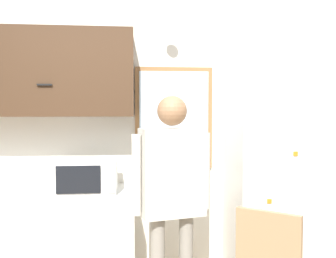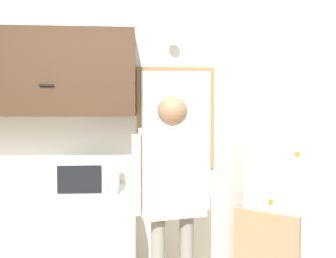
{
  "view_description": "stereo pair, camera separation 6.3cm",
  "coord_description": "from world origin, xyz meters",
  "views": [
    {
      "loc": [
        0.01,
        -1.68,
        1.61
      ],
      "look_at": [
        0.28,
        1.01,
        1.47
      ],
      "focal_mm": 40.0,
      "sensor_mm": 36.0,
      "label": 1
    },
    {
      "loc": [
        0.08,
        -1.69,
        1.61
      ],
      "look_at": [
        0.28,
        1.01,
        1.47
      ],
      "focal_mm": 40.0,
      "sensor_mm": 36.0,
      "label": 2
    }
  ],
  "objects": [
    {
      "name": "microwave",
      "position": [
        -0.36,
        1.47,
        1.07
      ],
      "size": [
        0.49,
        0.39,
        0.28
      ],
      "color": "white",
      "rests_on": "counter"
    },
    {
      "name": "back_wall",
      "position": [
        0.0,
        1.87,
        1.35
      ],
      "size": [
        6.0,
        0.06,
        2.7
      ],
      "color": "silver",
      "rests_on": "ground_plane"
    },
    {
      "name": "upper_cabinets",
      "position": [
        -1.08,
        1.66,
        1.93
      ],
      "size": [
        2.23,
        0.38,
        0.75
      ],
      "color": "#3D2819"
    },
    {
      "name": "window",
      "position": [
        0.41,
        1.83,
        1.54
      ],
      "size": [
        0.73,
        0.05,
        0.95
      ],
      "color": "olive"
    },
    {
      "name": "counter",
      "position": [
        -1.08,
        1.55,
        0.46
      ],
      "size": [
        2.23,
        0.58,
        0.93
      ],
      "color": "silver",
      "rests_on": "ground_plane"
    },
    {
      "name": "person",
      "position": [
        0.32,
        1.12,
        1.06
      ],
      "size": [
        0.61,
        0.33,
        1.72
      ],
      "rotation": [
        0.0,
        0.0,
        0.24
      ],
      "color": "gray",
      "rests_on": "ground_plane"
    },
    {
      "name": "refrigerator",
      "position": [
        1.25,
        1.5,
        0.87
      ],
      "size": [
        0.71,
        0.69,
        1.73
      ],
      "color": "white",
      "rests_on": "ground_plane"
    }
  ]
}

